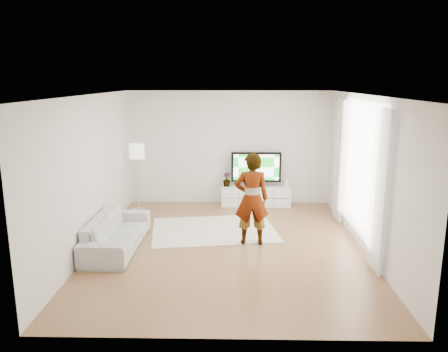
{
  "coord_description": "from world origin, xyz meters",
  "views": [
    {
      "loc": [
        0.1,
        -7.72,
        3.07
      ],
      "look_at": [
        -0.07,
        0.4,
        1.26
      ],
      "focal_mm": 35.0,
      "sensor_mm": 36.0,
      "label": 1
    }
  ],
  "objects_px": {
    "media_console": "(256,196)",
    "rug": "(214,230)",
    "floor_lamp": "(137,154)",
    "player": "(252,199)",
    "television": "(256,168)",
    "sofa": "(117,232)"
  },
  "relations": [
    {
      "from": "media_console",
      "to": "sofa",
      "type": "height_order",
      "value": "sofa"
    },
    {
      "from": "floor_lamp",
      "to": "rug",
      "type": "bearing_deg",
      "value": -37.16
    },
    {
      "from": "player",
      "to": "floor_lamp",
      "type": "distance_m",
      "value": 3.42
    },
    {
      "from": "rug",
      "to": "media_console",
      "type": "bearing_deg",
      "value": 62.7
    },
    {
      "from": "rug",
      "to": "player",
      "type": "height_order",
      "value": "player"
    },
    {
      "from": "media_console",
      "to": "player",
      "type": "relative_size",
      "value": 0.97
    },
    {
      "from": "rug",
      "to": "sofa",
      "type": "bearing_deg",
      "value": -149.56
    },
    {
      "from": "player",
      "to": "sofa",
      "type": "distance_m",
      "value": 2.58
    },
    {
      "from": "television",
      "to": "rug",
      "type": "bearing_deg",
      "value": -116.96
    },
    {
      "from": "media_console",
      "to": "rug",
      "type": "bearing_deg",
      "value": -117.3
    },
    {
      "from": "media_console",
      "to": "rug",
      "type": "xyz_separation_m",
      "value": [
        -0.96,
        -1.87,
        -0.23
      ]
    },
    {
      "from": "rug",
      "to": "sofa",
      "type": "relative_size",
      "value": 1.2
    },
    {
      "from": "floor_lamp",
      "to": "player",
      "type": "bearing_deg",
      "value": -39.78
    },
    {
      "from": "television",
      "to": "player",
      "type": "bearing_deg",
      "value": -94.75
    },
    {
      "from": "sofa",
      "to": "floor_lamp",
      "type": "distance_m",
      "value": 2.66
    },
    {
      "from": "television",
      "to": "player",
      "type": "distance_m",
      "value": 2.66
    },
    {
      "from": "television",
      "to": "sofa",
      "type": "height_order",
      "value": "television"
    },
    {
      "from": "television",
      "to": "sofa",
      "type": "distance_m",
      "value": 4.04
    },
    {
      "from": "television",
      "to": "rug",
      "type": "xyz_separation_m",
      "value": [
        -0.96,
        -1.89,
        -0.93
      ]
    },
    {
      "from": "television",
      "to": "player",
      "type": "height_order",
      "value": "player"
    },
    {
      "from": "television",
      "to": "sofa",
      "type": "bearing_deg",
      "value": -132.88
    },
    {
      "from": "media_console",
      "to": "floor_lamp",
      "type": "distance_m",
      "value": 3.07
    }
  ]
}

